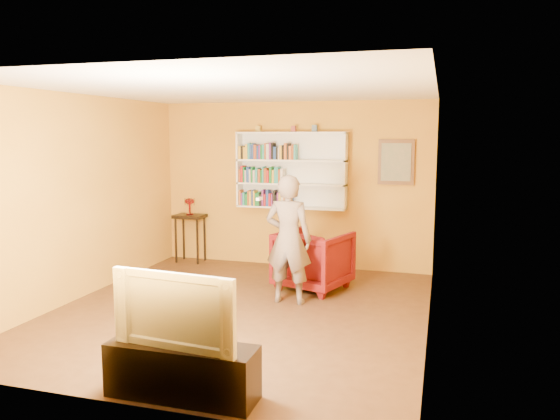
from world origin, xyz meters
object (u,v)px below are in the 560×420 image
object	(u,v)px
bookshelf	(292,170)
armchair	(313,260)
console_table	(190,223)
person	(289,239)
television	(180,308)
ruby_lustre	(190,203)
tv_cabinet	(182,371)

from	to	relation	value
bookshelf	armchair	size ratio (longest dim) A/B	1.96
console_table	armchair	distance (m)	2.64
armchair	person	distance (m)	0.84
television	person	bearing A→B (deg)	92.53
console_table	ruby_lustre	distance (m)	0.34
armchair	ruby_lustre	bearing A→B (deg)	-5.89
bookshelf	television	distance (m)	4.74
bookshelf	tv_cabinet	xyz separation A→B (m)	(0.34, -4.66, -1.37)
bookshelf	tv_cabinet	distance (m)	4.87
console_table	tv_cabinet	world-z (taller)	console_table
bookshelf	ruby_lustre	bearing A→B (deg)	-174.84
bookshelf	ruby_lustre	xyz separation A→B (m)	(-1.77, -0.16, -0.57)
console_table	armchair	bearing A→B (deg)	-23.30
bookshelf	television	xyz separation A→B (m)	(0.34, -4.66, -0.82)
armchair	person	xyz separation A→B (m)	(-0.17, -0.71, 0.42)
console_table	tv_cabinet	xyz separation A→B (m)	(2.10, -4.50, -0.45)
ruby_lustre	console_table	bearing A→B (deg)	-63.43
television	armchair	bearing A→B (deg)	90.37
bookshelf	console_table	xyz separation A→B (m)	(-1.77, -0.16, -0.92)
person	tv_cabinet	xyz separation A→B (m)	(-0.14, -2.75, -0.61)
bookshelf	armchair	bearing A→B (deg)	-61.70
tv_cabinet	bookshelf	bearing A→B (deg)	94.15
person	console_table	bearing A→B (deg)	-37.36
person	television	xyz separation A→B (m)	(-0.14, -2.75, -0.06)
ruby_lustre	television	distance (m)	4.97
ruby_lustre	television	bearing A→B (deg)	-64.93
bookshelf	ruby_lustre	world-z (taller)	bookshelf
bookshelf	television	world-z (taller)	bookshelf
bookshelf	console_table	world-z (taller)	bookshelf
television	ruby_lustre	bearing A→B (deg)	120.49
armchair	television	distance (m)	3.49
bookshelf	person	world-z (taller)	bookshelf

